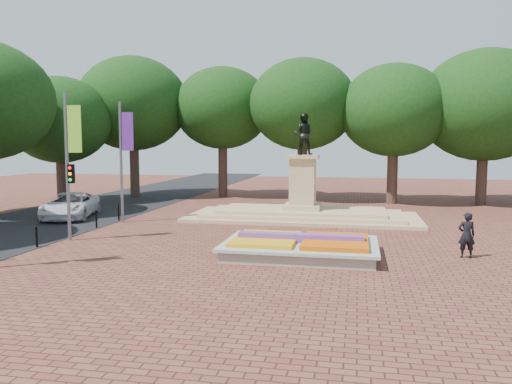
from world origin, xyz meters
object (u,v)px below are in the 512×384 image
at_px(monument, 303,204).
at_px(van, 71,205).
at_px(flower_bed, 301,246).
at_px(pedestrian, 467,235).

relative_size(monument, van, 2.49).
bearing_deg(van, flower_bed, -42.31).
bearing_deg(monument, flower_bed, -84.13).
xyz_separation_m(monument, van, (-14.14, -2.55, -0.10)).
bearing_deg(flower_bed, monument, 95.87).
relative_size(flower_bed, pedestrian, 3.37).
xyz_separation_m(flower_bed, monument, (-1.03, 10.00, 0.50)).
xyz_separation_m(flower_bed, van, (-15.17, 7.45, 0.40)).
relative_size(van, pedestrian, 3.01).
distance_m(monument, pedestrian, 11.87).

